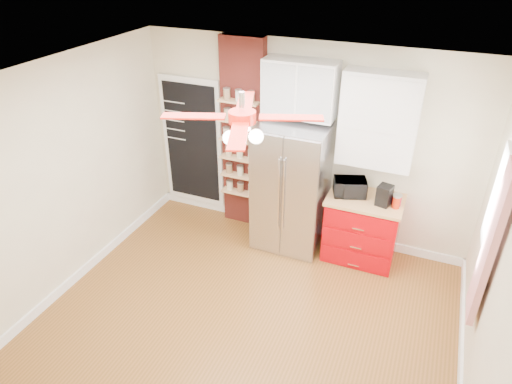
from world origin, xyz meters
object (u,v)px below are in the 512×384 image
at_px(pantry_jar_oats, 226,133).
at_px(red_cabinet, 362,228).
at_px(fridge, 291,188).
at_px(toaster_oven, 350,187).
at_px(ceiling_fan, 242,118).
at_px(coffee_maker, 384,195).
at_px(canister_left, 396,202).

bearing_deg(pantry_jar_oats, red_cabinet, -2.70).
relative_size(fridge, toaster_oven, 4.40).
bearing_deg(ceiling_fan, red_cabinet, 61.29).
height_order(fridge, coffee_maker, fridge).
xyz_separation_m(coffee_maker, pantry_jar_oats, (-2.18, 0.15, 0.41)).
relative_size(fridge, pantry_jar_oats, 13.08).
relative_size(canister_left, pantry_jar_oats, 1.15).
bearing_deg(ceiling_fan, toaster_oven, 67.46).
xyz_separation_m(fridge, red_cabinet, (0.97, 0.05, -0.42)).
relative_size(coffee_maker, canister_left, 1.68).
bearing_deg(coffee_maker, red_cabinet, 178.90).
distance_m(toaster_oven, coffee_maker, 0.44).
height_order(coffee_maker, pantry_jar_oats, pantry_jar_oats).
relative_size(ceiling_fan, pantry_jar_oats, 10.46).
bearing_deg(ceiling_fan, canister_left, 51.11).
xyz_separation_m(fridge, ceiling_fan, (0.05, -1.63, 1.55)).
xyz_separation_m(red_cabinet, pantry_jar_oats, (-1.96, 0.09, 0.99)).
xyz_separation_m(ceiling_fan, canister_left, (1.29, 1.60, -1.45)).
distance_m(red_cabinet, toaster_oven, 0.60).
distance_m(red_cabinet, ceiling_fan, 2.75).
distance_m(red_cabinet, coffee_maker, 0.62).
height_order(toaster_oven, canister_left, toaster_oven).
bearing_deg(coffee_maker, canister_left, 5.45).
distance_m(toaster_oven, canister_left, 0.60).
height_order(ceiling_fan, coffee_maker, ceiling_fan).
relative_size(coffee_maker, pantry_jar_oats, 1.93).
bearing_deg(fridge, ceiling_fan, -88.24).
relative_size(fridge, ceiling_fan, 1.25).
distance_m(fridge, toaster_oven, 0.77).
bearing_deg(toaster_oven, pantry_jar_oats, 157.75).
bearing_deg(fridge, red_cabinet, 2.95).
bearing_deg(fridge, pantry_jar_oats, 171.83).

